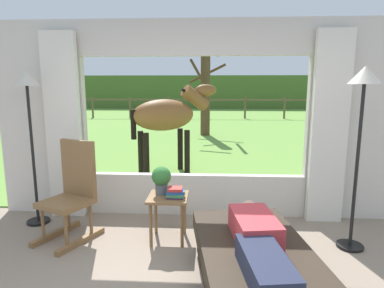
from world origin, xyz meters
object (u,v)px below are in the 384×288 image
at_px(reclining_person, 257,239).
at_px(rocking_chair, 73,191).
at_px(floor_lamp_right, 363,103).
at_px(side_table, 168,204).
at_px(recliner_sofa, 255,270).
at_px(potted_plant, 161,178).
at_px(book_stack, 175,193).
at_px(horse, 168,116).
at_px(pasture_tree, 205,86).
at_px(floor_lamp_left, 28,102).

height_order(reclining_person, rocking_chair, rocking_chair).
bearing_deg(floor_lamp_right, side_table, 178.02).
height_order(recliner_sofa, floor_lamp_right, floor_lamp_right).
height_order(rocking_chair, potted_plant, rocking_chair).
height_order(recliner_sofa, rocking_chair, rocking_chair).
bearing_deg(floor_lamp_right, potted_plant, 176.44).
bearing_deg(reclining_person, rocking_chair, 144.39).
xyz_separation_m(book_stack, horse, (-0.45, 2.89, 0.58)).
relative_size(floor_lamp_right, horse, 1.11).
height_order(rocking_chair, horse, horse).
bearing_deg(recliner_sofa, floor_lamp_right, 30.08).
xyz_separation_m(potted_plant, pasture_tree, (0.36, 7.83, 1.01)).
distance_m(side_table, floor_lamp_left, 2.09).
relative_size(reclining_person, rocking_chair, 1.28).
bearing_deg(rocking_chair, floor_lamp_right, 22.85).
height_order(recliner_sofa, book_stack, book_stack).
height_order(book_stack, pasture_tree, pasture_tree).
xyz_separation_m(reclining_person, book_stack, (-0.76, 0.94, 0.06)).
bearing_deg(reclining_person, horse, 99.79).
bearing_deg(book_stack, potted_plant, 143.84).
relative_size(reclining_person, book_stack, 6.99).
xyz_separation_m(side_table, horse, (-0.36, 2.83, 0.73)).
height_order(potted_plant, pasture_tree, pasture_tree).
xyz_separation_m(floor_lamp_left, floor_lamp_right, (3.72, -0.45, 0.02)).
distance_m(reclining_person, pasture_tree, 8.99).
height_order(potted_plant, horse, horse).
bearing_deg(horse, floor_lamp_left, -59.31).
bearing_deg(pasture_tree, book_stack, -91.41).
bearing_deg(book_stack, floor_lamp_left, 166.16).
bearing_deg(rocking_chair, horse, 99.81).
bearing_deg(book_stack, reclining_person, -51.03).
distance_m(reclining_person, side_table, 1.32).
bearing_deg(side_table, pasture_tree, 87.94).
xyz_separation_m(reclining_person, side_table, (-0.85, 1.00, -0.10)).
bearing_deg(horse, floor_lamp_right, 9.07).
bearing_deg(floor_lamp_left, floor_lamp_right, -6.95).
distance_m(potted_plant, pasture_tree, 7.90).
relative_size(recliner_sofa, rocking_chair, 1.61).
distance_m(rocking_chair, side_table, 1.10).
relative_size(recliner_sofa, floor_lamp_right, 0.94).
xyz_separation_m(rocking_chair, book_stack, (1.19, -0.09, 0.03)).
xyz_separation_m(floor_lamp_left, horse, (1.37, 2.44, -0.39)).
bearing_deg(horse, rocking_chair, -44.82).
height_order(reclining_person, book_stack, reclining_person).
bearing_deg(side_table, reclining_person, -49.77).
xyz_separation_m(reclining_person, pasture_tree, (-0.57, 8.89, 1.19)).
xyz_separation_m(side_table, floor_lamp_left, (-1.73, 0.38, 1.12)).
height_order(reclining_person, potted_plant, potted_plant).
xyz_separation_m(side_table, floor_lamp_right, (1.99, -0.07, 1.13)).
height_order(rocking_chair, floor_lamp_left, floor_lamp_left).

